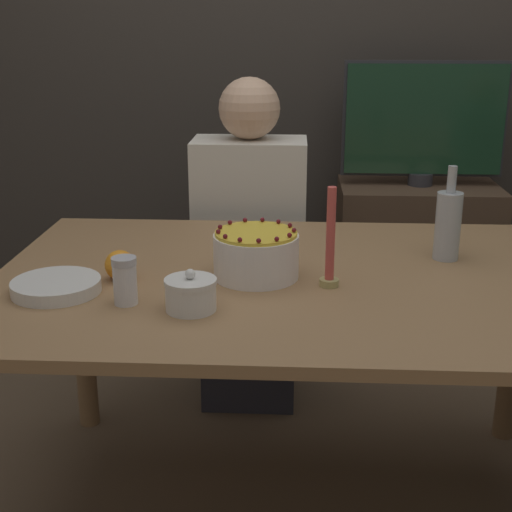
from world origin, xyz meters
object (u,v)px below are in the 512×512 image
sugar_shaker (125,280)px  bottle (448,224)px  person_man_blue_shirt (250,265)px  tv_monitor (424,122)px  cake (256,255)px  sugar_bowl (191,294)px  candle (330,247)px

sugar_shaker → bottle: bearing=25.0°
person_man_blue_shirt → tv_monitor: (0.68, 0.43, 0.47)m
sugar_shaker → tv_monitor: tv_monitor is taller
sugar_shaker → tv_monitor: size_ratio=0.17×
bottle → cake: bearing=-161.1°
cake → sugar_shaker: size_ratio=1.93×
sugar_bowl → sugar_shaker: 0.16m
tv_monitor → bottle: bearing=-95.3°
cake → sugar_shaker: bearing=-145.7°
sugar_bowl → cake: bearing=59.4°
cake → person_man_blue_shirt: person_man_blue_shirt is taller
sugar_bowl → tv_monitor: bearing=62.0°
person_man_blue_shirt → bottle: bearing=135.9°
bottle → person_man_blue_shirt: 0.87m
candle → person_man_blue_shirt: bearing=107.4°
person_man_blue_shirt → tv_monitor: tv_monitor is taller
person_man_blue_shirt → tv_monitor: size_ratio=1.83×
bottle → sugar_bowl: bearing=-148.1°
candle → tv_monitor: 1.31m
cake → candle: bearing=-16.7°
sugar_shaker → bottle: (0.81, 0.38, 0.04)m
sugar_shaker → person_man_blue_shirt: size_ratio=0.10×
cake → tv_monitor: tv_monitor is taller
candle → sugar_shaker: bearing=-163.2°
cake → sugar_bowl: size_ratio=1.83×
candle → tv_monitor: size_ratio=0.39×
sugar_shaker → candle: (0.48, 0.14, 0.04)m
sugar_bowl → tv_monitor: 1.61m
cake → tv_monitor: size_ratio=0.34×
cake → person_man_blue_shirt: 0.80m
cake → tv_monitor: (0.61, 1.18, 0.19)m
bottle → person_man_blue_shirt: size_ratio=0.22×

